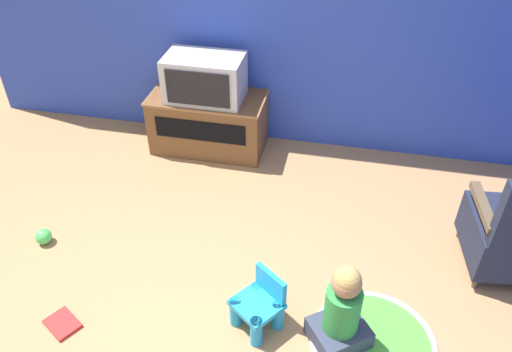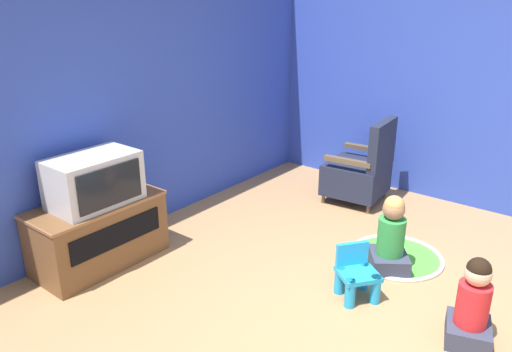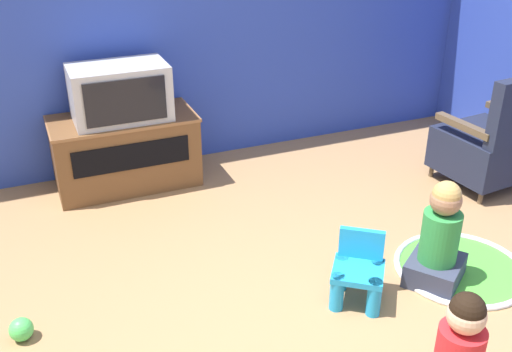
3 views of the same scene
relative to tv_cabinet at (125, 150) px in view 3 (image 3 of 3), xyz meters
The scene contains 9 objects.
ground_plane 2.32m from the tv_cabinet, 76.19° to the right, with size 30.00×30.00×0.00m, color #9E754C.
wall_back 1.12m from the tv_cabinet, 37.60° to the left, with size 5.81×0.12×2.51m.
tv_cabinet is the anchor object (origin of this frame).
television 0.48m from the tv_cabinet, 90.00° to the right, with size 0.71×0.45×0.42m.
black_armchair 2.85m from the tv_cabinet, 23.10° to the right, with size 0.68×0.68×0.95m.
yellow_kid_chair 2.18m from the tv_cabinet, 65.12° to the right, with size 0.39×0.39×0.41m.
play_mat 2.61m from the tv_cabinet, 49.81° to the right, with size 0.82×0.82×0.04m.
child_watching_center 2.47m from the tv_cabinet, 54.23° to the right, with size 0.45×0.45×0.67m.
toy_ball 1.84m from the tv_cabinet, 119.57° to the right, with size 0.13×0.13×0.13m.
Camera 3 is at (-1.25, -2.11, 2.21)m, focal length 42.00 mm.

